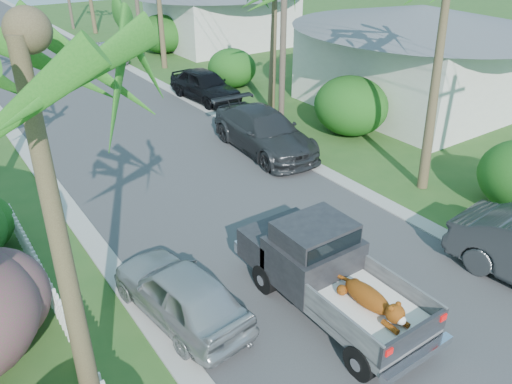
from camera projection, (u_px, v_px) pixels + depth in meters
ground at (453, 380)px, 10.04m from camera, size 120.00×120.00×0.00m
road at (72, 87)px, 28.08m from camera, size 8.00×100.00×0.02m
curb_right at (143, 75)px, 30.24m from camera, size 0.60×100.00×0.06m
pickup_truck at (321, 267)px, 11.69m from camera, size 1.98×5.12×2.06m
parked_car_rm at (264, 132)px, 19.87m from camera, size 2.62×5.70×1.61m
parked_car_rf at (205, 85)px, 25.68m from camera, size 2.16×4.71×1.57m
parked_car_rd at (105, 53)px, 32.86m from camera, size 2.28×4.46×1.21m
parked_car_ln at (180, 292)px, 11.37m from camera, size 2.10×4.18×1.36m
palm_l_a at (13, 37)px, 5.79m from camera, size 4.40×4.40×8.20m
shrub_r_b at (351, 106)px, 21.33m from camera, size 3.00×3.30×2.50m
shrub_r_c at (232, 68)px, 27.77m from camera, size 2.60×2.86×2.10m
shrub_r_d at (161, 34)px, 35.12m from camera, size 3.20×3.52×2.60m
picket_fence at (66, 324)px, 10.74m from camera, size 0.10×11.00×1.00m
house_right_near at (415, 62)px, 24.22m from camera, size 8.00×9.00×4.80m
house_right_far at (222, 15)px, 37.26m from camera, size 9.00×8.00×4.60m
utility_pole_b at (284, 23)px, 20.07m from camera, size 1.60×0.26×9.00m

